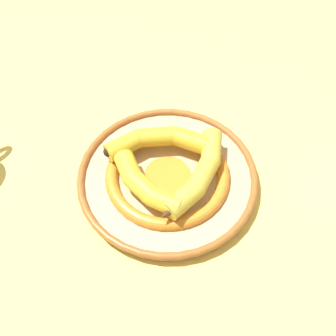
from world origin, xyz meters
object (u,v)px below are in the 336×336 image
banana_a (143,184)px  banana_c (159,141)px  banana_b (199,175)px  decorative_bowl (168,175)px

banana_a → banana_c: (0.00, -0.10, -0.00)m
banana_b → decorative_bowl: bearing=91.7°
banana_b → banana_c: same height
decorative_bowl → banana_b: size_ratio=1.54×
decorative_bowl → banana_a: bearing=61.7°
decorative_bowl → banana_b: banana_b is taller
decorative_bowl → banana_a: 0.07m
banana_c → banana_b: bearing=126.8°
banana_b → banana_a: bearing=127.3°
banana_a → banana_b: same height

